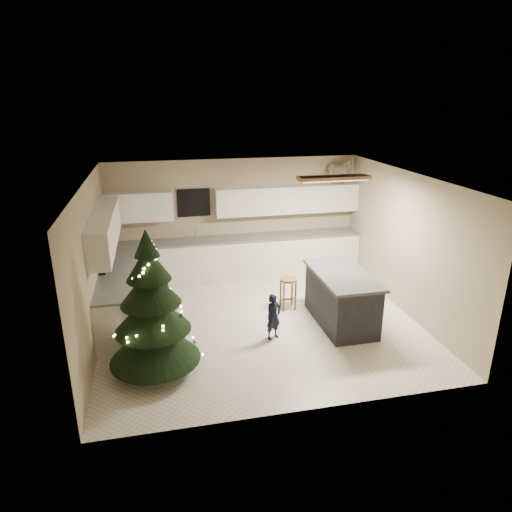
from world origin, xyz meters
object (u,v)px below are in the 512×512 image
object	(u,v)px
christmas_tree	(152,316)
toddler	(273,317)
island	(341,298)
bar_stool	(288,286)
rocking_horse	(338,171)

from	to	relation	value
christmas_tree	toddler	world-z (taller)	christmas_tree
island	bar_stool	xyz separation A→B (m)	(-0.76, 0.76, -0.01)
christmas_tree	rocking_horse	world-z (taller)	rocking_horse
bar_stool	toddler	size ratio (longest dim) A/B	0.78
island	bar_stool	world-z (taller)	island
toddler	rocking_horse	size ratio (longest dim) A/B	1.12
bar_stool	toddler	world-z (taller)	toddler
toddler	rocking_horse	world-z (taller)	rocking_horse
island	christmas_tree	bearing A→B (deg)	-165.66
christmas_tree	rocking_horse	size ratio (longest dim) A/B	3.07
island	rocking_horse	world-z (taller)	rocking_horse
toddler	bar_stool	bearing A→B (deg)	36.70
island	rocking_horse	xyz separation A→B (m)	(0.90, 2.64, 1.82)
island	bar_stool	size ratio (longest dim) A/B	2.74
toddler	island	bearing A→B (deg)	-13.03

